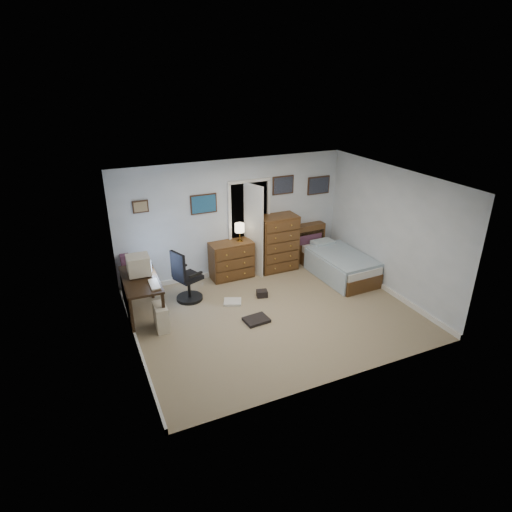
{
  "coord_description": "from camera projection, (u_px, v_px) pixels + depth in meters",
  "views": [
    {
      "loc": [
        -3.08,
        -6.05,
        4.16
      ],
      "look_at": [
        -0.24,
        0.3,
        1.1
      ],
      "focal_mm": 30.0,
      "sensor_mm": 36.0,
      "label": 1
    }
  ],
  "objects": [
    {
      "name": "floor",
      "position": [
        275.0,
        315.0,
        7.89
      ],
      "size": [
        5.0,
        4.0,
        0.02
      ],
      "primitive_type": "cube",
      "color": "tan",
      "rests_on": "ground"
    },
    {
      "name": "computer_desk",
      "position": [
        136.0,
        288.0,
        7.57
      ],
      "size": [
        0.65,
        1.34,
        0.76
      ],
      "rotation": [
        0.0,
        0.0,
        -0.03
      ],
      "color": "black",
      "rests_on": "floor"
    },
    {
      "name": "crt_monitor",
      "position": [
        139.0,
        265.0,
        7.59
      ],
      "size": [
        0.41,
        0.38,
        0.37
      ],
      "rotation": [
        0.0,
        0.0,
        -0.03
      ],
      "color": "beige",
      "rests_on": "computer_desk"
    },
    {
      "name": "keyboard",
      "position": [
        154.0,
        284.0,
        7.31
      ],
      "size": [
        0.16,
        0.41,
        0.02
      ],
      "primitive_type": "cube",
      "rotation": [
        0.0,
        0.0,
        -0.03
      ],
      "color": "beige",
      "rests_on": "computer_desk"
    },
    {
      "name": "pc_tower",
      "position": [
        161.0,
        317.0,
        7.37
      ],
      "size": [
        0.22,
        0.43,
        0.46
      ],
      "rotation": [
        0.0,
        0.0,
        -0.03
      ],
      "color": "beige",
      "rests_on": "floor"
    },
    {
      "name": "office_chair",
      "position": [
        186.0,
        282.0,
        8.2
      ],
      "size": [
        0.67,
        0.67,
        1.06
      ],
      "rotation": [
        0.0,
        0.0,
        0.39
      ],
      "color": "black",
      "rests_on": "floor"
    },
    {
      "name": "media_stack",
      "position": [
        127.0,
        275.0,
        8.44
      ],
      "size": [
        0.17,
        0.17,
        0.85
      ],
      "primitive_type": "cube",
      "rotation": [
        0.0,
        0.0,
        -0.01
      ],
      "color": "maroon",
      "rests_on": "floor"
    },
    {
      "name": "low_dresser",
      "position": [
        231.0,
        260.0,
        9.14
      ],
      "size": [
        0.91,
        0.47,
        0.8
      ],
      "primitive_type": "cube",
      "rotation": [
        0.0,
        0.0,
        0.02
      ],
      "color": "brown",
      "rests_on": "floor"
    },
    {
      "name": "table_lamp",
      "position": [
        240.0,
        228.0,
        8.94
      ],
      "size": [
        0.2,
        0.2,
        0.39
      ],
      "rotation": [
        0.0,
        0.0,
        0.02
      ],
      "color": "gold",
      "rests_on": "low_dresser"
    },
    {
      "name": "doorway",
      "position": [
        244.0,
        223.0,
        9.51
      ],
      "size": [
        0.96,
        1.12,
        2.05
      ],
      "color": "black",
      "rests_on": "floor"
    },
    {
      "name": "tall_dresser",
      "position": [
        277.0,
        243.0,
        9.44
      ],
      "size": [
        0.85,
        0.51,
        1.25
      ],
      "primitive_type": "cube",
      "rotation": [
        0.0,
        0.0,
        0.01
      ],
      "color": "brown",
      "rests_on": "floor"
    },
    {
      "name": "headboard_bookcase",
      "position": [
        304.0,
        242.0,
        9.87
      ],
      "size": [
        1.0,
        0.29,
        0.9
      ],
      "rotation": [
        0.0,
        0.0,
        0.04
      ],
      "color": "brown",
      "rests_on": "floor"
    },
    {
      "name": "bed",
      "position": [
        339.0,
        264.0,
        9.25
      ],
      "size": [
        1.01,
        1.8,
        0.58
      ],
      "rotation": [
        0.0,
        0.0,
        0.04
      ],
      "color": "brown",
      "rests_on": "floor"
    },
    {
      "name": "wall_posters",
      "position": [
        259.0,
        193.0,
        9.04
      ],
      "size": [
        4.38,
        0.04,
        0.6
      ],
      "color": "#331E11",
      "rests_on": "floor"
    },
    {
      "name": "floor_clutter",
      "position": [
        252.0,
        307.0,
        8.03
      ],
      "size": [
        0.96,
        1.16,
        0.13
      ],
      "rotation": [
        0.0,
        0.0,
        -0.12
      ],
      "color": "black",
      "rests_on": "floor"
    }
  ]
}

